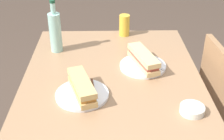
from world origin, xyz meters
The scene contains 10 objects.
dining_table centered at (0.00, 0.00, 0.62)m, with size 1.04×0.86×0.74m.
plate_near centered at (0.18, -0.13, 0.75)m, with size 0.23×0.23×0.01m, color white.
baguette_sandwich_near centered at (0.18, -0.13, 0.79)m, with size 0.25×0.14×0.07m.
knife_near centered at (0.16, -0.09, 0.76)m, with size 0.18×0.03×0.01m.
plate_far centered at (-0.06, 0.16, 0.75)m, with size 0.23×0.23×0.01m, color white.
baguette_sandwich_far centered at (-0.06, 0.16, 0.79)m, with size 0.26×0.14×0.07m.
knife_far centered at (-0.08, 0.20, 0.76)m, with size 0.16×0.10×0.01m.
water_bottle centered at (-0.25, -0.30, 0.86)m, with size 0.07×0.07×0.29m.
beer_glass centered at (-0.45, 0.09, 0.80)m, with size 0.06×0.06×0.13m, color gold.
olive_bowl centered at (0.31, 0.32, 0.75)m, with size 0.10×0.10×0.03m, color silver.
Camera 1 is at (1.28, -0.03, 1.53)m, focal length 49.30 mm.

